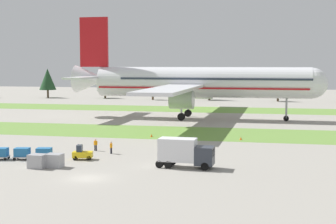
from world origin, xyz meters
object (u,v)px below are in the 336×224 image
at_px(airliner, 196,82).
at_px(baggage_tug, 82,153).
at_px(ground_crew_marshaller, 96,144).
at_px(ground_crew_loader, 111,147).
at_px(catering_truck, 185,152).
at_px(taxiway_marker_1, 151,135).
at_px(cargo_dolly_second, 22,153).
at_px(uld_container_0, 54,161).
at_px(taxiway_marker_0, 241,138).
at_px(cargo_dolly_lead, 44,153).
at_px(cargo_dolly_third, 0,153).
at_px(uld_container_1, 37,161).

relative_size(airliner, baggage_tug, 25.52).
bearing_deg(ground_crew_marshaller, ground_crew_loader, -33.26).
xyz_separation_m(catering_truck, taxiway_marker_1, (-9.97, 23.95, -1.68)).
distance_m(cargo_dolly_second, uld_container_0, 7.28).
xyz_separation_m(ground_crew_loader, uld_container_0, (-3.94, -10.25, -0.11)).
relative_size(ground_crew_marshaller, taxiway_marker_0, 3.23).
distance_m(cargo_dolly_lead, uld_container_0, 5.51).
bearing_deg(uld_container_0, taxiway_marker_0, 51.71).
distance_m(ground_crew_loader, uld_container_0, 10.98).
distance_m(baggage_tug, catering_truck, 14.41).
xyz_separation_m(cargo_dolly_second, ground_crew_loader, (10.18, 6.50, 0.03)).
distance_m(baggage_tug, ground_crew_loader, 5.48).
bearing_deg(cargo_dolly_lead, uld_container_0, 26.64).
bearing_deg(taxiway_marker_1, cargo_dolly_lead, -111.95).
xyz_separation_m(cargo_dolly_second, ground_crew_marshaller, (7.22, 8.31, 0.03)).
bearing_deg(taxiway_marker_0, cargo_dolly_second, -139.97).
xyz_separation_m(airliner, cargo_dolly_third, (-18.05, -53.53, -7.52)).
bearing_deg(uld_container_0, ground_crew_marshaller, 85.37).
relative_size(airliner, catering_truck, 10.17).
relative_size(baggage_tug, uld_container_1, 1.40).
xyz_separation_m(airliner, cargo_dolly_lead, (-12.37, -52.37, -7.52)).
height_order(baggage_tug, cargo_dolly_second, baggage_tug).
bearing_deg(taxiway_marker_1, uld_container_1, -105.18).
distance_m(cargo_dolly_lead, ground_crew_marshaller, 8.88).
height_order(ground_crew_loader, uld_container_0, ground_crew_loader).
bearing_deg(cargo_dolly_third, baggage_tug, 90.00).
bearing_deg(cargo_dolly_third, catering_truck, 78.19).
bearing_deg(taxiway_marker_1, ground_crew_loader, -96.12).
height_order(cargo_dolly_lead, cargo_dolly_third, same).
bearing_deg(catering_truck, ground_crew_loader, -119.10).
relative_size(cargo_dolly_second, catering_truck, 0.35).
relative_size(uld_container_1, taxiway_marker_0, 3.71).
bearing_deg(cargo_dolly_second, catering_truck, 76.64).
relative_size(catering_truck, ground_crew_loader, 4.05).
bearing_deg(cargo_dolly_third, uld_container_1, 49.67).
bearing_deg(ground_crew_marshaller, baggage_tug, -87.29).
bearing_deg(taxiway_marker_0, cargo_dolly_lead, -137.57).
xyz_separation_m(cargo_dolly_third, catering_truck, (24.79, -0.12, 1.03)).
bearing_deg(ground_crew_loader, cargo_dolly_lead, 132.71).
xyz_separation_m(airliner, baggage_tug, (-7.45, -51.36, -7.62)).
bearing_deg(baggage_tug, taxiway_marker_1, 157.46).
distance_m(airliner, catering_truck, 54.45).
distance_m(catering_truck, ground_crew_loader, 13.83).
xyz_separation_m(ground_crew_marshaller, uld_container_1, (-2.79, -12.88, -0.10)).
bearing_deg(cargo_dolly_second, airliner, 152.43).
bearing_deg(taxiway_marker_0, catering_truck, -102.79).
height_order(cargo_dolly_second, uld_container_0, uld_container_0).
xyz_separation_m(baggage_tug, uld_container_0, (-1.52, -5.33, 0.02)).
height_order(airliner, ground_crew_loader, airliner).
bearing_deg(catering_truck, ground_crew_marshaller, -119.08).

